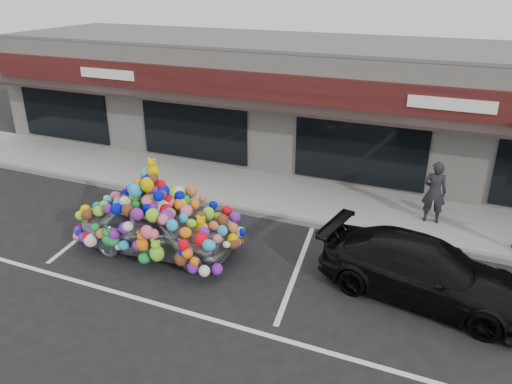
% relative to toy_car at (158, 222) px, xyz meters
% --- Properties ---
extents(ground, '(90.00, 90.00, 0.00)m').
position_rel_toy_car_xyz_m(ground, '(0.72, 0.34, -0.82)').
color(ground, black).
rests_on(ground, ground).
extents(shop_building, '(24.00, 7.20, 4.31)m').
position_rel_toy_car_xyz_m(shop_building, '(0.72, 8.78, 1.35)').
color(shop_building, beige).
rests_on(shop_building, ground).
extents(sidewalk, '(26.00, 3.00, 0.15)m').
position_rel_toy_car_xyz_m(sidewalk, '(0.72, 4.34, -0.74)').
color(sidewalk, gray).
rests_on(sidewalk, ground).
extents(kerb, '(26.00, 0.18, 0.16)m').
position_rel_toy_car_xyz_m(kerb, '(0.72, 2.84, -0.74)').
color(kerb, slate).
rests_on(kerb, ground).
extents(parking_stripe_left, '(0.73, 4.37, 0.01)m').
position_rel_toy_car_xyz_m(parking_stripe_left, '(-2.48, 0.54, -0.81)').
color(parking_stripe_left, silver).
rests_on(parking_stripe_left, ground).
extents(parking_stripe_mid, '(0.73, 4.37, 0.01)m').
position_rel_toy_car_xyz_m(parking_stripe_mid, '(3.52, 0.54, -0.81)').
color(parking_stripe_mid, silver).
rests_on(parking_stripe_mid, ground).
extents(lane_line, '(14.00, 0.12, 0.01)m').
position_rel_toy_car_xyz_m(lane_line, '(2.72, -1.96, -0.81)').
color(lane_line, silver).
rests_on(lane_line, ground).
extents(toy_car, '(2.82, 4.27, 2.40)m').
position_rel_toy_car_xyz_m(toy_car, '(0.00, 0.00, 0.00)').
color(toy_car, '#ADB4B8').
rests_on(toy_car, ground).
extents(black_sedan, '(2.56, 4.75, 1.31)m').
position_rel_toy_car_xyz_m(black_sedan, '(6.36, 0.59, -0.16)').
color(black_sedan, black).
rests_on(black_sedan, ground).
extents(pedestrian_a, '(0.68, 0.48, 1.77)m').
position_rel_toy_car_xyz_m(pedestrian_a, '(6.19, 4.19, 0.22)').
color(pedestrian_a, black).
rests_on(pedestrian_a, sidewalk).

